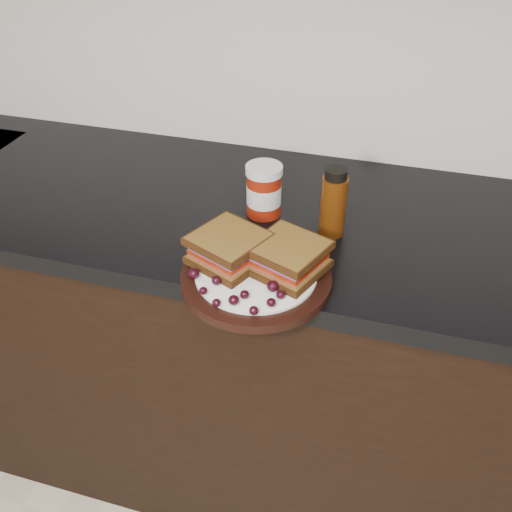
{
  "coord_description": "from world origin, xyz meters",
  "views": [
    {
      "loc": [
        0.24,
        0.65,
        1.57
      ],
      "look_at": [
        0.01,
        1.45,
        0.96
      ],
      "focal_mm": 40.0,
      "sensor_mm": 36.0,
      "label": 1
    }
  ],
  "objects": [
    {
      "name": "grape_1",
      "position": [
        -0.05,
        1.39,
        0.93
      ],
      "size": [
        0.02,
        0.02,
        0.02
      ],
      "primitive_type": "ellipsoid",
      "color": "black",
      "rests_on": "plate"
    },
    {
      "name": "sandwich_left",
      "position": [
        -0.05,
        1.47,
        0.95
      ],
      "size": [
        0.16,
        0.16,
        0.06
      ],
      "primitive_type": null,
      "rotation": [
        0.0,
        0.0,
        -0.41
      ],
      "color": "brown",
      "rests_on": "plate"
    },
    {
      "name": "grape_17",
      "position": [
        -0.07,
        1.46,
        0.93
      ],
      "size": [
        0.02,
        0.02,
        0.02
      ],
      "primitive_type": "ellipsoid",
      "color": "black",
      "rests_on": "plate"
    },
    {
      "name": "grape_8",
      "position": [
        0.07,
        1.39,
        0.93
      ],
      "size": [
        0.02,
        0.02,
        0.02
      ],
      "primitive_type": "ellipsoid",
      "color": "black",
      "rests_on": "plate"
    },
    {
      "name": "grape_10",
      "position": [
        0.09,
        1.43,
        0.93
      ],
      "size": [
        0.02,
        0.02,
        0.02
      ],
      "primitive_type": "ellipsoid",
      "color": "black",
      "rests_on": "plate"
    },
    {
      "name": "grape_12",
      "position": [
        0.08,
        1.46,
        0.93
      ],
      "size": [
        0.02,
        0.02,
        0.02
      ],
      "primitive_type": "ellipsoid",
      "color": "black",
      "rests_on": "plate"
    },
    {
      "name": "sandwich_right",
      "position": [
        0.06,
        1.47,
        0.95
      ],
      "size": [
        0.16,
        0.16,
        0.06
      ],
      "primitive_type": null,
      "rotation": [
        0.0,
        0.0,
        -0.38
      ],
      "color": "brown",
      "rests_on": "plate"
    },
    {
      "name": "grape_14",
      "position": [
        -0.03,
        1.5,
        0.93
      ],
      "size": [
        0.02,
        0.02,
        0.01
      ],
      "primitive_type": "ellipsoid",
      "color": "black",
      "rests_on": "plate"
    },
    {
      "name": "grape_21",
      "position": [
        -0.06,
        1.45,
        0.93
      ],
      "size": [
        0.02,
        0.02,
        0.01
      ],
      "primitive_type": "ellipsoid",
      "color": "black",
      "rests_on": "plate"
    },
    {
      "name": "grape_0",
      "position": [
        -0.1,
        1.4,
        0.93
      ],
      "size": [
        0.02,
        0.02,
        0.02
      ],
      "primitive_type": "ellipsoid",
      "color": "black",
      "rests_on": "plate"
    },
    {
      "name": "base_cabinets",
      "position": [
        0.0,
        1.7,
        0.43
      ],
      "size": [
        3.96,
        0.58,
        0.86
      ],
      "primitive_type": "cube",
      "color": "black",
      "rests_on": "ground_plane"
    },
    {
      "name": "grape_19",
      "position": [
        -0.05,
        1.49,
        0.93
      ],
      "size": [
        0.02,
        0.02,
        0.02
      ],
      "primitive_type": "ellipsoid",
      "color": "black",
      "rests_on": "plate"
    },
    {
      "name": "grape_9",
      "position": [
        0.05,
        1.4,
        0.93
      ],
      "size": [
        0.02,
        0.02,
        0.02
      ],
      "primitive_type": "ellipsoid",
      "color": "black",
      "rests_on": "plate"
    },
    {
      "name": "plate",
      "position": [
        0.01,
        1.45,
        0.91
      ],
      "size": [
        0.28,
        0.28,
        0.02
      ],
      "primitive_type": "cylinder",
      "color": "black",
      "rests_on": "countertop"
    },
    {
      "name": "grape_6",
      "position": [
        0.04,
        1.34,
        0.93
      ],
      "size": [
        0.02,
        0.02,
        0.02
      ],
      "primitive_type": "ellipsoid",
      "color": "black",
      "rests_on": "plate"
    },
    {
      "name": "grape_5",
      "position": [
        0.01,
        1.37,
        0.93
      ],
      "size": [
        0.02,
        0.02,
        0.02
      ],
      "primitive_type": "ellipsoid",
      "color": "black",
      "rests_on": "plate"
    },
    {
      "name": "grape_3",
      "position": [
        -0.03,
        1.34,
        0.93
      ],
      "size": [
        0.02,
        0.02,
        0.01
      ],
      "primitive_type": "ellipsoid",
      "color": "black",
      "rests_on": "plate"
    },
    {
      "name": "grape_11",
      "position": [
        0.09,
        1.44,
        0.93
      ],
      "size": [
        0.02,
        0.02,
        0.02
      ],
      "primitive_type": "ellipsoid",
      "color": "black",
      "rests_on": "plate"
    },
    {
      "name": "grape_18",
      "position": [
        -0.08,
        1.43,
        0.93
      ],
      "size": [
        0.02,
        0.02,
        0.02
      ],
      "primitive_type": "ellipsoid",
      "color": "black",
      "rests_on": "plate"
    },
    {
      "name": "grape_7",
      "position": [
        0.06,
        1.36,
        0.93
      ],
      "size": [
        0.02,
        0.02,
        0.02
      ],
      "primitive_type": "ellipsoid",
      "color": "black",
      "rests_on": "plate"
    },
    {
      "name": "oil_bottle",
      "position": [
        0.11,
        1.65,
        0.97
      ],
      "size": [
        0.06,
        0.06,
        0.15
      ],
      "primitive_type": "cylinder",
      "rotation": [
        0.0,
        0.0,
        0.15
      ],
      "color": "#441F06",
      "rests_on": "countertop"
    },
    {
      "name": "grape_13",
      "position": [
        0.07,
        1.5,
        0.93
      ],
      "size": [
        0.02,
        0.02,
        0.01
      ],
      "primitive_type": "ellipsoid",
      "color": "black",
      "rests_on": "plate"
    },
    {
      "name": "grape_4",
      "position": [
        -0.0,
        1.35,
        0.93
      ],
      "size": [
        0.02,
        0.02,
        0.02
      ],
      "primitive_type": "ellipsoid",
      "color": "black",
      "rests_on": "plate"
    },
    {
      "name": "grape_2",
      "position": [
        -0.06,
        1.36,
        0.93
      ],
      "size": [
        0.02,
        0.02,
        0.01
      ],
      "primitive_type": "ellipsoid",
      "color": "black",
      "rests_on": "plate"
    },
    {
      "name": "condiment_jar",
      "position": [
        -0.04,
        1.68,
        0.96
      ],
      "size": [
        0.09,
        0.09,
        0.12
      ],
      "primitive_type": "cylinder",
      "rotation": [
        0.0,
        0.0,
        0.09
      ],
      "color": "maroon",
      "rests_on": "countertop"
    },
    {
      "name": "grape_16",
      "position": [
        -0.07,
        1.47,
        0.93
      ],
      "size": [
        0.02,
        0.02,
        0.02
      ],
      "primitive_type": "ellipsoid",
      "color": "black",
      "rests_on": "plate"
    },
    {
      "name": "grape_20",
      "position": [
        -0.05,
        1.45,
        0.93
      ],
      "size": [
        0.02,
        0.02,
        0.02
      ],
      "primitive_type": "ellipsoid",
      "color": "black",
      "rests_on": "plate"
    },
    {
      "name": "grape_15",
      "position": [
        -0.03,
        1.47,
        0.93
      ],
      "size": [
        0.02,
        0.02,
        0.02
      ],
      "primitive_type": "ellipsoid",
      "color": "black",
      "rests_on": "plate"
    },
    {
      "name": "countertop",
      "position": [
        0.0,
        1.7,
        0.88
      ],
      "size": [
        3.98,
        0.6,
        0.04
      ],
      "primitive_type": "cube",
      "color": "black",
      "rests_on": "base_cabinets"
    }
  ]
}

